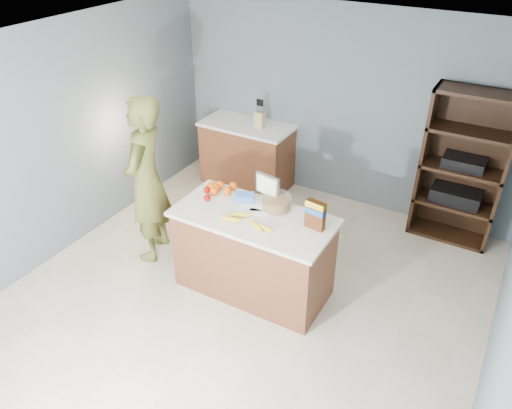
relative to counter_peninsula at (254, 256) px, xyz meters
The scene contains 15 objects.
floor 0.51m from the counter_peninsula, 90.00° to the right, with size 4.50×5.00×0.02m, color beige.
walls 1.27m from the counter_peninsula, 90.00° to the right, with size 4.52×5.02×2.51m.
counter_peninsula is the anchor object (origin of this frame).
back_cabinet 2.25m from the counter_peninsula, 122.28° to the left, with size 1.24×0.62×0.90m.
shelving_unit 2.61m from the counter_peninsula, 52.89° to the left, with size 0.90×0.40×1.80m.
person 1.40m from the counter_peninsula, behind, with size 0.68×0.45×1.87m, color brown.
knife_block 2.21m from the counter_peninsula, 117.78° to the left, with size 0.12×0.10×0.31m.
envelopes 0.50m from the counter_peninsula, 105.83° to the left, with size 0.34×0.21×0.00m.
bananas 0.53m from the counter_peninsula, 82.66° to the right, with size 0.54×0.23×0.05m.
apples 0.79m from the counter_peninsula, behind, with size 0.16×0.20×0.07m.
oranges 0.79m from the counter_peninsula, 157.21° to the left, with size 0.28×0.28×0.08m.
blue_carton 0.60m from the counter_peninsula, 137.62° to the left, with size 0.18×0.12×0.08m, color blue.
salad_bowl 0.60m from the counter_peninsula, 62.60° to the left, with size 0.30×0.30×0.13m.
tv 0.72m from the counter_peninsula, 94.16° to the left, with size 0.28×0.12×0.28m.
cereal_box 0.88m from the counter_peninsula, ahead, with size 0.20×0.10×0.28m.
Camera 1 is at (2.00, -3.15, 3.50)m, focal length 35.00 mm.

